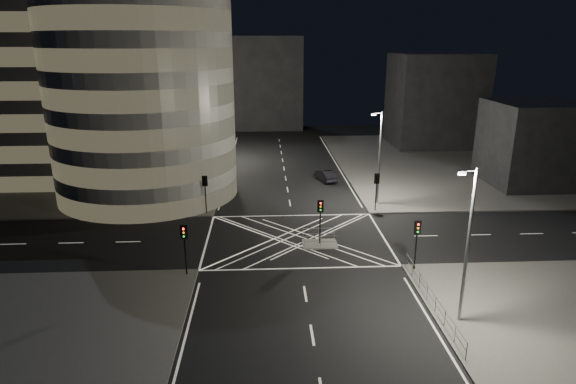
{
  "coord_description": "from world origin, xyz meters",
  "views": [
    {
      "loc": [
        -2.77,
        -40.22,
        17.16
      ],
      "look_at": [
        -0.48,
        4.56,
        3.0
      ],
      "focal_mm": 30.0,
      "sensor_mm": 36.0,
      "label": 1
    }
  ],
  "objects": [
    {
      "name": "ground",
      "position": [
        0.0,
        0.0,
        0.0
      ],
      "size": [
        120.0,
        120.0,
        0.0
      ],
      "primitive_type": "plane",
      "color": "black",
      "rests_on": "ground"
    },
    {
      "name": "tree_e",
      "position": [
        -10.5,
        33.0,
        4.26
      ],
      "size": [
        4.23,
        4.23,
        6.56
      ],
      "color": "black",
      "rests_on": "sidewalk_far_left"
    },
    {
      "name": "railing_near_right",
      "position": [
        8.3,
        -12.15,
        0.7
      ],
      "size": [
        0.06,
        11.7,
        1.1
      ],
      "primitive_type": "cube",
      "color": "slate",
      "rests_on": "sidewalk_near_right"
    },
    {
      "name": "sidewalk_far_right",
      "position": [
        29.0,
        27.0,
        0.07
      ],
      "size": [
        42.0,
        42.0,
        0.15
      ],
      "primitive_type": "cube",
      "color": "#514F4C",
      "rests_on": "ground"
    },
    {
      "name": "street_lamp_right_far",
      "position": [
        9.44,
        9.0,
        5.54
      ],
      "size": [
        1.25,
        0.25,
        10.0
      ],
      "color": "slate",
      "rests_on": "sidewalk_far_right"
    },
    {
      "name": "traffic_signal_island",
      "position": [
        2.0,
        -1.5,
        2.91
      ],
      "size": [
        0.55,
        0.22,
        4.0
      ],
      "color": "black",
      "rests_on": "central_island"
    },
    {
      "name": "traffic_signal_nl",
      "position": [
        -8.8,
        -6.8,
        2.91
      ],
      "size": [
        0.55,
        0.22,
        4.0
      ],
      "color": "black",
      "rests_on": "sidewalk_near_left"
    },
    {
      "name": "office_block_rear",
      "position": [
        -22.0,
        42.0,
        11.15
      ],
      "size": [
        24.0,
        16.0,
        22.0
      ],
      "primitive_type": "cube",
      "color": "gray",
      "rests_on": "sidewalk_far_left"
    },
    {
      "name": "office_tower_curved",
      "position": [
        -20.74,
        18.74,
        12.65
      ],
      "size": [
        30.0,
        29.0,
        27.2
      ],
      "color": "gray",
      "rests_on": "sidewalk_far_left"
    },
    {
      "name": "street_lamp_left_near",
      "position": [
        -9.44,
        12.0,
        5.54
      ],
      "size": [
        1.25,
        0.25,
        10.0
      ],
      "color": "slate",
      "rests_on": "sidewalk_far_left"
    },
    {
      "name": "tree_a",
      "position": [
        -10.5,
        9.0,
        4.68
      ],
      "size": [
        4.08,
        4.08,
        6.89
      ],
      "color": "black",
      "rests_on": "sidewalk_far_left"
    },
    {
      "name": "traffic_signal_fl",
      "position": [
        -8.8,
        6.8,
        2.91
      ],
      "size": [
        0.55,
        0.22,
        4.0
      ],
      "color": "black",
      "rests_on": "sidewalk_far_left"
    },
    {
      "name": "tree_d",
      "position": [
        -10.5,
        27.0,
        4.58
      ],
      "size": [
        4.4,
        4.4,
        6.97
      ],
      "color": "black",
      "rests_on": "sidewalk_far_left"
    },
    {
      "name": "tree_c",
      "position": [
        -10.5,
        21.0,
        4.95
      ],
      "size": [
        4.31,
        4.31,
        7.29
      ],
      "color": "black",
      "rests_on": "sidewalk_far_left"
    },
    {
      "name": "building_far_end",
      "position": [
        -4.0,
        58.0,
        9.0
      ],
      "size": [
        18.0,
        8.0,
        18.0
      ],
      "primitive_type": "cube",
      "color": "black",
      "rests_on": "ground"
    },
    {
      "name": "railing_island_north",
      "position": [
        2.0,
        -0.6,
        0.7
      ],
      "size": [
        2.8,
        0.06,
        1.1
      ],
      "primitive_type": "cube",
      "color": "slate",
      "rests_on": "central_island"
    },
    {
      "name": "street_lamp_right_near",
      "position": [
        9.44,
        -14.0,
        5.54
      ],
      "size": [
        1.25,
        0.25,
        10.0
      ],
      "color": "slate",
      "rests_on": "sidewalk_near_right"
    },
    {
      "name": "building_right_far",
      "position": [
        26.0,
        40.0,
        7.65
      ],
      "size": [
        14.0,
        12.0,
        15.0
      ],
      "primitive_type": "cube",
      "color": "black",
      "rests_on": "sidewalk_far_right"
    },
    {
      "name": "railing_island_south",
      "position": [
        2.0,
        -2.4,
        0.7
      ],
      "size": [
        2.8,
        0.06,
        1.1
      ],
      "primitive_type": "cube",
      "color": "slate",
      "rests_on": "central_island"
    },
    {
      "name": "traffic_signal_fr",
      "position": [
        8.8,
        6.8,
        2.91
      ],
      "size": [
        0.55,
        0.22,
        4.0
      ],
      "color": "black",
      "rests_on": "sidewalk_far_right"
    },
    {
      "name": "traffic_signal_nr",
      "position": [
        8.8,
        -6.8,
        2.91
      ],
      "size": [
        0.55,
        0.22,
        4.0
      ],
      "color": "black",
      "rests_on": "sidewalk_near_right"
    },
    {
      "name": "sedan",
      "position": [
        5.06,
        18.52,
        0.71
      ],
      "size": [
        2.65,
        4.56,
        1.42
      ],
      "primitive_type": "imported",
      "rotation": [
        0.0,
        0.0,
        3.42
      ],
      "color": "black",
      "rests_on": "ground"
    },
    {
      "name": "tree_b",
      "position": [
        -10.5,
        15.0,
        5.13
      ],
      "size": [
        4.7,
        4.7,
        7.7
      ],
      "color": "black",
      "rests_on": "sidewalk_far_left"
    },
    {
      "name": "sidewalk_far_left",
      "position": [
        -29.0,
        27.0,
        0.07
      ],
      "size": [
        42.0,
        42.0,
        0.15
      ],
      "primitive_type": "cube",
      "color": "#514F4C",
      "rests_on": "ground"
    },
    {
      "name": "building_right_near",
      "position": [
        30.0,
        16.0,
        5.15
      ],
      "size": [
        10.0,
        10.0,
        10.0
      ],
      "primitive_type": "cube",
      "color": "black",
      "rests_on": "sidewalk_far_right"
    },
    {
      "name": "street_lamp_left_far",
      "position": [
        -9.44,
        30.0,
        5.54
      ],
      "size": [
        1.25,
        0.25,
        10.0
      ],
      "color": "slate",
      "rests_on": "sidewalk_far_left"
    },
    {
      "name": "central_island",
      "position": [
        2.0,
        -1.5,
        0.07
      ],
      "size": [
        3.0,
        2.0,
        0.15
      ],
      "primitive_type": "cube",
      "color": "slate",
      "rests_on": "ground"
    }
  ]
}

